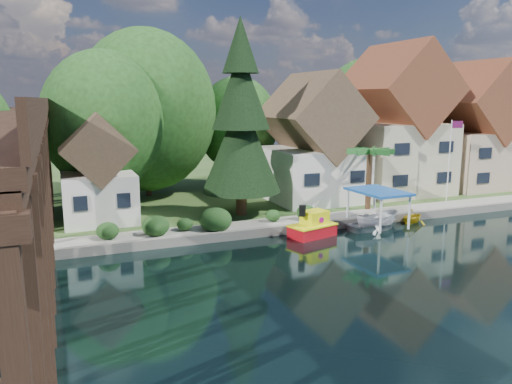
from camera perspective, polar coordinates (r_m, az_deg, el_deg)
ground at (r=27.76m, az=9.12°, el=-9.01°), size 140.00×140.00×0.00m
bank at (r=58.65m, az=-8.19°, el=1.70°), size 140.00×52.00×0.50m
seawall at (r=36.21m, az=8.06°, el=-3.79°), size 60.00×0.40×0.62m
promenade at (r=38.25m, az=9.70°, el=-2.72°), size 50.00×2.60×0.06m
trestle_bridge at (r=27.86m, az=-26.50°, el=1.42°), size 4.12×44.18×9.30m
house_left at (r=43.73m, az=6.41°, el=5.16°), size 7.64×8.64×11.02m
house_center at (r=48.93m, az=15.55°, el=6.92°), size 8.65×9.18×13.89m
house_right at (r=54.54m, az=23.42°, el=6.11°), size 8.15×8.64×12.45m
shed at (r=37.31m, az=-17.60°, el=1.75°), size 5.09×5.40×7.85m
bg_trees at (r=46.01m, az=-3.36°, el=8.16°), size 49.90×13.30×10.57m
shrubs at (r=33.82m, az=-5.74°, el=-3.16°), size 15.76×2.47×1.70m
conifer at (r=37.37m, az=-1.74°, el=7.99°), size 5.94×5.94×14.63m
palm_tree at (r=40.25m, az=12.89°, el=4.36°), size 3.97×3.97×5.21m
flagpole at (r=45.84m, az=21.41°, el=4.30°), size 1.09×0.23×6.99m
tugboat at (r=34.21m, az=6.51°, el=-3.93°), size 3.60×2.59×2.35m
boat_white_a at (r=36.99m, az=13.40°, el=-3.44°), size 4.81×3.75×0.91m
boat_canopy at (r=36.97m, az=13.69°, el=-2.26°), size 3.59×4.52×2.81m
boat_yellow at (r=39.42m, az=17.45°, el=-2.53°), size 2.85×2.64×1.23m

